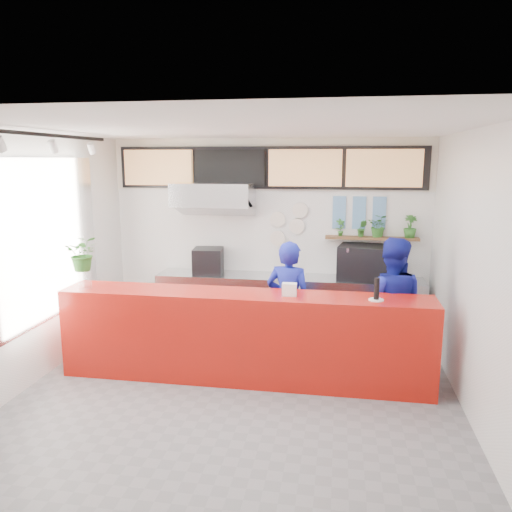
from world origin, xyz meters
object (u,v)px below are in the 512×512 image
Objects in this scene: staff_center at (289,304)px; pepper_mill at (377,289)px; panini_oven at (208,261)px; staff_right at (390,306)px; service_counter at (244,337)px; espresso_machine at (366,263)px.

staff_center is 1.29m from pepper_mill.
staff_center is at bearing -48.60° from panini_oven.
staff_right is 0.74m from pepper_mill.
staff_center is (0.49, 0.55, 0.28)m from service_counter.
panini_oven is at bearing -28.69° from staff_center.
staff_center is 6.76× the size of pepper_mill.
staff_center is at bearing 48.63° from service_counter.
panini_oven is at bearing -170.39° from espresso_machine.
staff_center is at bearing 150.10° from pepper_mill.
espresso_machine is 3.27× the size of pepper_mill.
staff_center is at bearing 7.85° from staff_right.
pepper_mill is at bearing -2.08° from service_counter.
service_counter is 18.32× the size of pepper_mill.
espresso_machine reaches higher than pepper_mill.
service_counter is at bearing 25.27° from staff_right.
pepper_mill is at bearing 162.96° from staff_center.
espresso_machine is at bearing -116.98° from staff_center.
staff_right is at bearing -167.33° from staff_center.
staff_center is at bearing -120.23° from espresso_machine.
panini_oven is 0.56× the size of espresso_machine.
staff_center is 1.29m from staff_right.
service_counter is 1.88m from staff_right.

